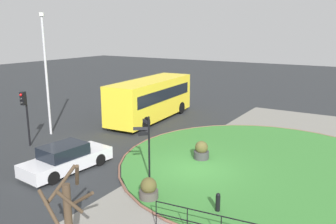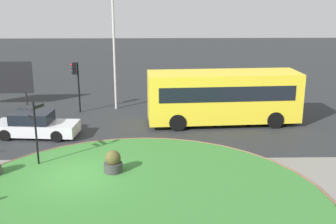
# 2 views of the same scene
# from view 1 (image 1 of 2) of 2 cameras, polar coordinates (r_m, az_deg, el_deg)

# --- Properties ---
(ground) EXTENTS (120.00, 120.00, 0.00)m
(ground) POSITION_cam_1_polar(r_m,az_deg,el_deg) (17.81, 4.42, -9.55)
(ground) COLOR #282B2D
(sidewalk_paving) EXTENTS (32.00, 7.98, 0.02)m
(sidewalk_paving) POSITION_cam_1_polar(r_m,az_deg,el_deg) (17.06, 10.53, -10.76)
(sidewalk_paving) COLOR gray
(sidewalk_paving) RESTS_ON ground
(grass_island) EXTENTS (14.88, 14.88, 0.10)m
(grass_island) POSITION_cam_1_polar(r_m,az_deg,el_deg) (19.09, 15.35, -8.24)
(grass_island) COLOR #387A33
(grass_island) RESTS_ON ground
(grass_kerb_ring) EXTENTS (15.19, 15.19, 0.11)m
(grass_kerb_ring) POSITION_cam_1_polar(r_m,az_deg,el_deg) (19.09, 15.35, -8.22)
(grass_kerb_ring) COLOR brown
(grass_kerb_ring) RESTS_ON ground
(signpost_directional) EXTENTS (0.75, 0.65, 3.10)m
(signpost_directional) POSITION_cam_1_polar(r_m,az_deg,el_deg) (16.11, -3.40, -5.09)
(signpost_directional) COLOR black
(signpost_directional) RESTS_ON ground
(bollard_foreground) EXTENTS (0.18, 0.18, 0.84)m
(bollard_foreground) POSITION_cam_1_polar(r_m,az_deg,el_deg) (13.90, 8.21, -14.59)
(bollard_foreground) COLOR black
(bollard_foreground) RESTS_ON ground
(bus_yellow) EXTENTS (9.21, 3.19, 3.18)m
(bus_yellow) POSITION_cam_1_polar(r_m,az_deg,el_deg) (27.17, -2.82, 2.26)
(bus_yellow) COLOR yellow
(bus_yellow) RESTS_ON ground
(car_near_lane) EXTENTS (4.74, 2.15, 1.40)m
(car_near_lane) POSITION_cam_1_polar(r_m,az_deg,el_deg) (18.19, -16.40, -7.38)
(car_near_lane) COLOR silver
(car_near_lane) RESTS_ON ground
(traffic_light_near) EXTENTS (0.49, 0.30, 3.37)m
(traffic_light_near) POSITION_cam_1_polar(r_m,az_deg,el_deg) (22.27, -22.53, 0.83)
(traffic_light_near) COLOR black
(traffic_light_near) RESTS_ON ground
(lamppost_tall) EXTENTS (0.32, 0.32, 7.99)m
(lamppost_tall) POSITION_cam_1_polar(r_m,az_deg,el_deg) (24.20, -19.44, 6.35)
(lamppost_tall) COLOR #B7B7BC
(lamppost_tall) RESTS_ON ground
(planter_near_signpost) EXTENTS (0.82, 0.82, 1.09)m
(planter_near_signpost) POSITION_cam_1_polar(r_m,az_deg,el_deg) (18.96, 5.51, -6.51)
(planter_near_signpost) COLOR #383838
(planter_near_signpost) RESTS_ON ground
(planter_kerbside) EXTENTS (0.80, 0.80, 1.00)m
(planter_kerbside) POSITION_cam_1_polar(r_m,az_deg,el_deg) (14.72, -3.20, -12.71)
(planter_kerbside) COLOR #47423D
(planter_kerbside) RESTS_ON ground
(street_tree_bare) EXTENTS (1.45, 1.29, 3.22)m
(street_tree_bare) POSITION_cam_1_polar(r_m,az_deg,el_deg) (11.18, -16.14, -15.77)
(street_tree_bare) COLOR #423323
(street_tree_bare) RESTS_ON ground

